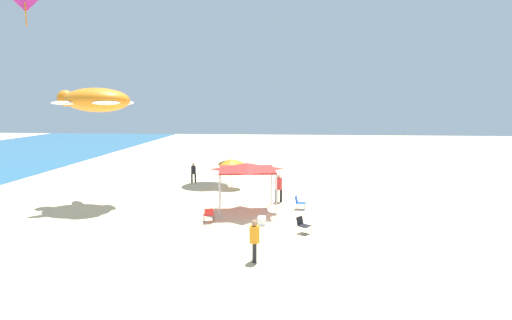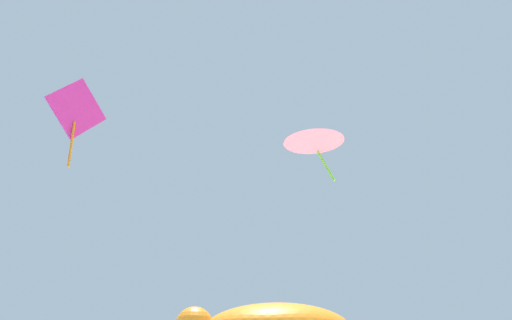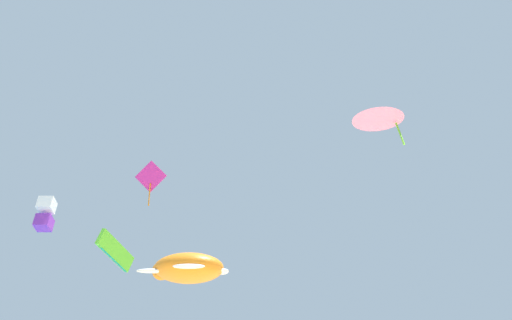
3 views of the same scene
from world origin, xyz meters
name	(u,v)px [view 3 (image 3 of 3)]	position (x,y,z in m)	size (l,w,h in m)	color
kite_diamond_magenta	(151,178)	(6.94, 18.25, 13.63)	(1.05, 2.03, 3.22)	#E02D9E
kite_delta_pink	(377,116)	(15.55, 4.78, 18.41)	(5.19, 5.19, 2.91)	pink
kite_parafoil_lime	(115,251)	(10.54, 25.06, 9.87)	(4.63, 1.33, 2.80)	#66D82D
kite_turtle_orange	(187,269)	(4.22, 12.30, 6.62)	(4.60, 5.17, 1.69)	orange
kite_box_white	(45,214)	(5.93, 28.00, 12.28)	(1.76, 1.68, 2.65)	white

